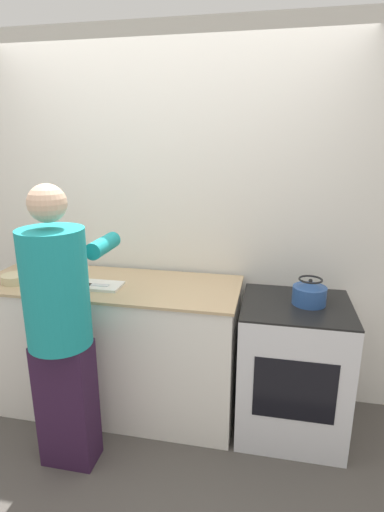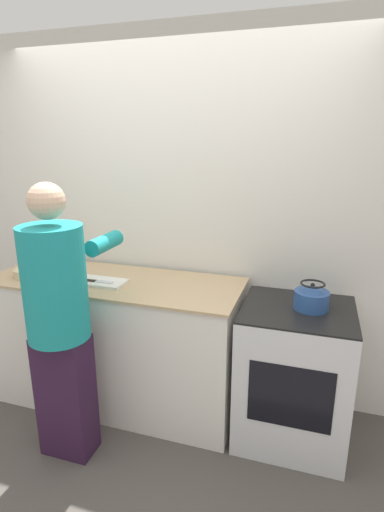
{
  "view_description": "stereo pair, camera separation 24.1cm",
  "coord_description": "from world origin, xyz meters",
  "px_view_note": "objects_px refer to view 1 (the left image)",
  "views": [
    {
      "loc": [
        0.71,
        -2.05,
        1.86
      ],
      "look_at": [
        0.24,
        0.22,
        1.18
      ],
      "focal_mm": 28.0,
      "sensor_mm": 36.0,
      "label": 1
    },
    {
      "loc": [
        0.94,
        -1.98,
        1.86
      ],
      "look_at": [
        0.24,
        0.22,
        1.18
      ],
      "focal_mm": 28.0,
      "sensor_mm": 36.0,
      "label": 2
    }
  ],
  "objects_px": {
    "oven": "(292,368)",
    "bowl_prep": "(16,278)",
    "person": "(61,323)",
    "canister_jar": "(33,260)",
    "cutting_board": "(93,285)",
    "knife": "(94,285)",
    "kettle": "(309,293)"
  },
  "relations": [
    {
      "from": "bowl_prep",
      "to": "oven",
      "type": "bearing_deg",
      "value": 3.26
    },
    {
      "from": "kettle",
      "to": "person",
      "type": "bearing_deg",
      "value": -157.56
    },
    {
      "from": "cutting_board",
      "to": "bowl_prep",
      "type": "distance_m",
      "value": 0.54
    },
    {
      "from": "oven",
      "to": "bowl_prep",
      "type": "relative_size",
      "value": 4.88
    },
    {
      "from": "person",
      "to": "knife",
      "type": "xyz_separation_m",
      "value": [
        -0.01,
        0.45,
        0.06
      ]
    },
    {
      "from": "kettle",
      "to": "bowl_prep",
      "type": "distance_m",
      "value": 1.93
    },
    {
      "from": "person",
      "to": "kettle",
      "type": "xyz_separation_m",
      "value": [
        1.35,
        0.56,
        0.07
      ]
    },
    {
      "from": "oven",
      "to": "kettle",
      "type": "xyz_separation_m",
      "value": [
        0.07,
        0.02,
        0.51
      ]
    },
    {
      "from": "bowl_prep",
      "to": "canister_jar",
      "type": "distance_m",
      "value": 0.3
    },
    {
      "from": "person",
      "to": "cutting_board",
      "type": "bearing_deg",
      "value": 93.2
    },
    {
      "from": "person",
      "to": "canister_jar",
      "type": "height_order",
      "value": "person"
    },
    {
      "from": "person",
      "to": "cutting_board",
      "type": "relative_size",
      "value": 4.31
    },
    {
      "from": "knife",
      "to": "canister_jar",
      "type": "bearing_deg",
      "value": 152.27
    },
    {
      "from": "oven",
      "to": "kettle",
      "type": "bearing_deg",
      "value": 14.94
    },
    {
      "from": "oven",
      "to": "canister_jar",
      "type": "distance_m",
      "value": 1.99
    },
    {
      "from": "knife",
      "to": "bowl_prep",
      "type": "distance_m",
      "value": 0.56
    },
    {
      "from": "knife",
      "to": "cutting_board",
      "type": "bearing_deg",
      "value": 124.03
    },
    {
      "from": "bowl_prep",
      "to": "kettle",
      "type": "bearing_deg",
      "value": 3.69
    },
    {
      "from": "oven",
      "to": "cutting_board",
      "type": "height_order",
      "value": "cutting_board"
    },
    {
      "from": "kettle",
      "to": "bowl_prep",
      "type": "bearing_deg",
      "value": -176.31
    },
    {
      "from": "oven",
      "to": "canister_jar",
      "type": "relative_size",
      "value": 6.18
    },
    {
      "from": "person",
      "to": "bowl_prep",
      "type": "relative_size",
      "value": 9.07
    },
    {
      "from": "person",
      "to": "knife",
      "type": "distance_m",
      "value": 0.45
    },
    {
      "from": "bowl_prep",
      "to": "cutting_board",
      "type": "bearing_deg",
      "value": 3.63
    },
    {
      "from": "kettle",
      "to": "cutting_board",
      "type": "bearing_deg",
      "value": -176.28
    },
    {
      "from": "person",
      "to": "canister_jar",
      "type": "xyz_separation_m",
      "value": [
        -0.61,
        0.72,
        0.11
      ]
    },
    {
      "from": "oven",
      "to": "person",
      "type": "bearing_deg",
      "value": -157.18
    },
    {
      "from": "canister_jar",
      "to": "kettle",
      "type": "bearing_deg",
      "value": -4.77
    },
    {
      "from": "oven",
      "to": "person",
      "type": "relative_size",
      "value": 0.54
    },
    {
      "from": "person",
      "to": "kettle",
      "type": "distance_m",
      "value": 1.47
    },
    {
      "from": "cutting_board",
      "to": "bowl_prep",
      "type": "relative_size",
      "value": 2.1
    },
    {
      "from": "knife",
      "to": "person",
      "type": "bearing_deg",
      "value": -92.03
    }
  ]
}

